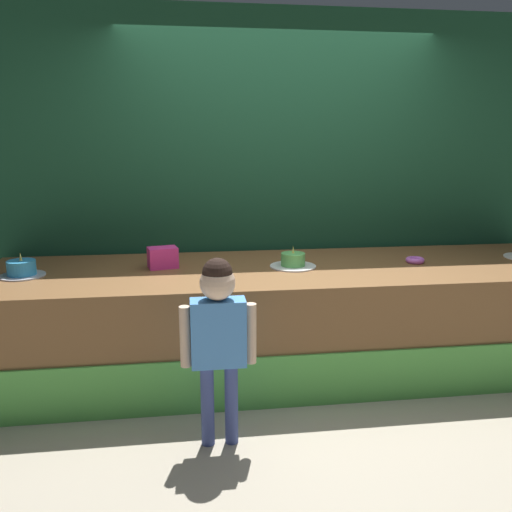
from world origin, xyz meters
The scene contains 8 objects.
ground_plane centered at (0.00, 0.00, 0.00)m, with size 12.00×12.00×0.00m, color #ADA38E.
stage_platform centered at (0.00, 0.58, 0.39)m, with size 4.35×1.19×0.77m.
curtain_backdrop centered at (0.00, 1.27, 1.34)m, with size 5.02×0.08×2.68m, color #19472D.
child_figure centered at (-0.59, -0.35, 0.69)m, with size 0.41×0.19×1.07m.
pink_box centered at (-0.92, 0.67, 0.85)m, with size 0.20×0.14×0.15m, color #EE3697.
donut centered at (0.92, 0.58, 0.79)m, with size 0.13×0.13×0.04m, color #CC66D8.
cake_left centered at (-1.85, 0.56, 0.82)m, with size 0.30×0.30×0.16m.
cake_center centered at (0.00, 0.57, 0.82)m, with size 0.33×0.33×0.15m.
Camera 1 is at (-0.74, -2.96, 1.66)m, focal length 36.24 mm.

